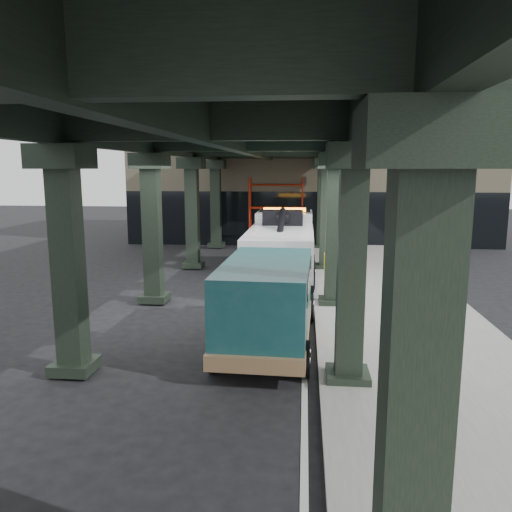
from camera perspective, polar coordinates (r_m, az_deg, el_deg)
The scene contains 8 objects.
ground at distance 14.86m, azimuth -1.03°, elevation -7.70°, with size 90.00×90.00×0.00m, color black.
sidewalk at distance 16.91m, azimuth 15.18°, elevation -5.60°, with size 5.00×40.00×0.15m, color gray.
lane_stripe at distance 16.69m, azimuth 5.61°, elevation -5.75°, with size 0.12×38.00×0.01m, color silver.
viaduct at distance 16.23m, azimuth -1.70°, elevation 13.32°, with size 7.40×32.00×6.40m.
building at distance 34.08m, azimuth 6.26°, elevation 9.03°, with size 22.00×10.00×8.00m, color #C6B793.
scaffolding at distance 28.86m, azimuth 2.31°, elevation 5.16°, with size 3.08×0.88×4.00m.
tow_truck at distance 20.83m, azimuth 3.01°, elevation 1.42°, with size 2.76×8.94×2.92m.
towed_van at distance 12.66m, azimuth 1.38°, elevation -5.07°, with size 2.43×5.69×2.28m.
Camera 1 is at (1.64, -14.07, 4.50)m, focal length 35.00 mm.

